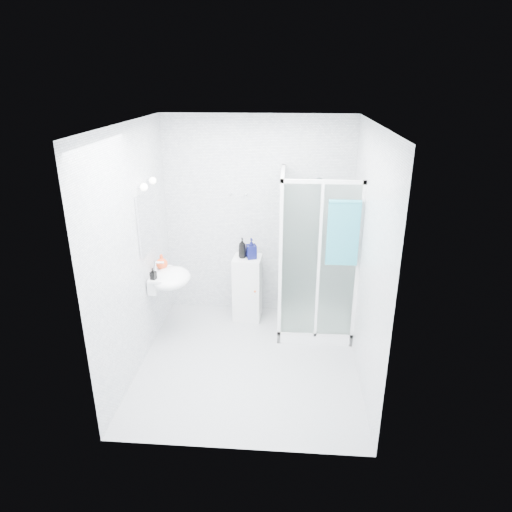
# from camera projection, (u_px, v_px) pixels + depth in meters

# --- Properties ---
(room) EXTENTS (2.40, 2.60, 2.60)m
(room) POSITION_uv_depth(u_px,v_px,m) (249.00, 255.00, 4.68)
(room) COLOR white
(room) RESTS_ON ground
(shower_enclosure) EXTENTS (0.90, 0.95, 2.00)m
(shower_enclosure) POSITION_uv_depth(u_px,v_px,m) (308.00, 298.00, 5.65)
(shower_enclosure) COLOR white
(shower_enclosure) RESTS_ON ground
(wall_basin) EXTENTS (0.46, 0.56, 0.35)m
(wall_basin) POSITION_uv_depth(u_px,v_px,m) (169.00, 278.00, 5.35)
(wall_basin) COLOR white
(wall_basin) RESTS_ON ground
(mirror) EXTENTS (0.02, 0.60, 0.70)m
(mirror) POSITION_uv_depth(u_px,v_px,m) (147.00, 221.00, 5.11)
(mirror) COLOR white
(mirror) RESTS_ON room
(vanity_lights) EXTENTS (0.10, 0.40, 0.08)m
(vanity_lights) POSITION_uv_depth(u_px,v_px,m) (148.00, 184.00, 4.95)
(vanity_lights) COLOR silver
(vanity_lights) RESTS_ON room
(wall_hooks) EXTENTS (0.23, 0.06, 0.03)m
(wall_hooks) POSITION_uv_depth(u_px,v_px,m) (238.00, 194.00, 5.74)
(wall_hooks) COLOR silver
(wall_hooks) RESTS_ON room
(storage_cabinet) EXTENTS (0.37, 0.39, 0.86)m
(storage_cabinet) POSITION_uv_depth(u_px,v_px,m) (247.00, 288.00, 5.96)
(storage_cabinet) COLOR white
(storage_cabinet) RESTS_ON ground
(hand_towel) EXTENTS (0.34, 0.05, 0.73)m
(hand_towel) POSITION_uv_depth(u_px,v_px,m) (343.00, 231.00, 4.89)
(hand_towel) COLOR teal
(hand_towel) RESTS_ON shower_enclosure
(shampoo_bottle_a) EXTENTS (0.13, 0.13, 0.26)m
(shampoo_bottle_a) POSITION_uv_depth(u_px,v_px,m) (242.00, 248.00, 5.76)
(shampoo_bottle_a) COLOR black
(shampoo_bottle_a) RESTS_ON storage_cabinet
(shampoo_bottle_b) EXTENTS (0.15, 0.15, 0.26)m
(shampoo_bottle_b) POSITION_uv_depth(u_px,v_px,m) (251.00, 248.00, 5.73)
(shampoo_bottle_b) COLOR #0C0F48
(shampoo_bottle_b) RESTS_ON storage_cabinet
(soap_dispenser_orange) EXTENTS (0.15, 0.15, 0.18)m
(soap_dispenser_orange) POSITION_uv_depth(u_px,v_px,m) (162.00, 262.00, 5.42)
(soap_dispenser_orange) COLOR #F54B1C
(soap_dispenser_orange) RESTS_ON wall_basin
(soap_dispenser_black) EXTENTS (0.08, 0.08, 0.13)m
(soap_dispenser_black) POSITION_uv_depth(u_px,v_px,m) (153.00, 274.00, 5.15)
(soap_dispenser_black) COLOR black
(soap_dispenser_black) RESTS_ON wall_basin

